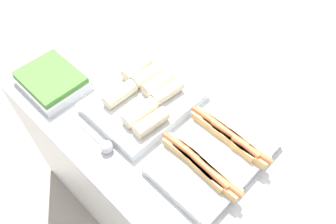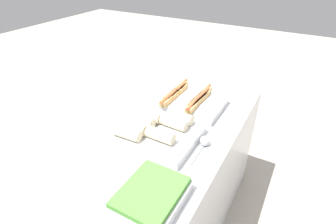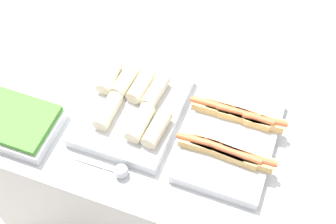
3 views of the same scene
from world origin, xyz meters
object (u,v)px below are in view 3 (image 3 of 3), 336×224
object	(u,v)px
tray_wraps	(133,106)
tray_side_front	(18,124)
tray_hotdogs	(231,137)
serving_spoon_near	(119,171)

from	to	relation	value
tray_wraps	tray_side_front	distance (m)	0.44
tray_hotdogs	serving_spoon_near	bearing A→B (deg)	-141.94
tray_hotdogs	serving_spoon_near	xyz separation A→B (m)	(-0.34, -0.26, -0.01)
tray_hotdogs	tray_wraps	bearing A→B (deg)	179.41
tray_hotdogs	tray_wraps	world-z (taller)	tray_wraps
tray_wraps	serving_spoon_near	size ratio (longest dim) A/B	2.19
tray_wraps	serving_spoon_near	world-z (taller)	tray_wraps
tray_wraps	serving_spoon_near	distance (m)	0.27
tray_wraps	tray_hotdogs	bearing A→B (deg)	-0.59
tray_hotdogs	serving_spoon_near	world-z (taller)	tray_hotdogs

